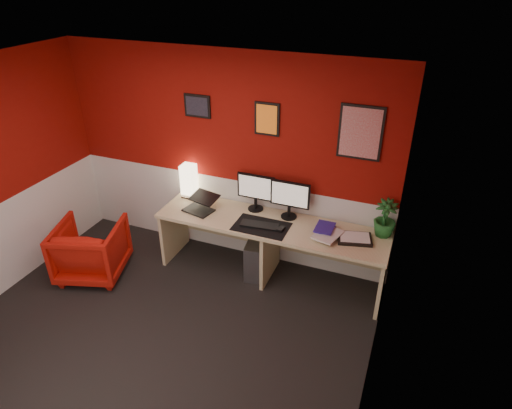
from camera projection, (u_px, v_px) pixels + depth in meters
The scene contains 24 objects.
ground at pixel (154, 343), 4.34m from camera, with size 4.00×3.50×0.01m, color black.
ceiling at pixel (114, 88), 3.12m from camera, with size 4.00×3.50×0.01m, color white.
wall_back at pixel (225, 159), 5.15m from camera, with size 4.00×0.01×2.50m, color maroon.
wall_right at pixel (379, 294), 3.09m from camera, with size 0.01×3.50×2.50m, color maroon.
wainscot_back at pixel (227, 215), 5.51m from camera, with size 4.00×0.01×1.00m, color silver.
wainscot_right at pixel (365, 368), 3.46m from camera, with size 0.01×3.50×1.00m, color silver.
desk at pixel (270, 250), 5.08m from camera, with size 2.60×0.65×0.73m, color tan.
shoji_lamp at pixel (189, 182), 5.35m from camera, with size 0.16×0.16×0.40m, color #FFE5B2.
laptop at pixel (198, 203), 5.08m from camera, with size 0.33×0.23×0.22m, color black.
monitor_left at pixel (256, 187), 5.03m from camera, with size 0.45×0.06×0.58m, color black.
monitor_right at pixel (290, 194), 4.87m from camera, with size 0.45×0.06×0.58m, color black.
desk_mat at pixel (261, 226), 4.83m from camera, with size 0.60×0.38×0.01m, color black.
keyboard at pixel (259, 225), 4.84m from camera, with size 0.42×0.14×0.02m, color black.
mouse at pixel (281, 229), 4.75m from camera, with size 0.06×0.10×0.03m, color black.
book_bottom at pixel (317, 232), 4.73m from camera, with size 0.20×0.27×0.03m, color navy.
book_middle at pixel (318, 231), 4.68m from camera, with size 0.23×0.32×0.02m, color silver.
book_top at pixel (316, 226), 4.73m from camera, with size 0.19×0.26×0.02m, color navy.
zen_tray at pixel (355, 239), 4.60m from camera, with size 0.35×0.25×0.03m, color black.
potted_plant at pixel (385, 218), 4.59m from camera, with size 0.23×0.23×0.41m, color #19591E.
pc_tower at pixel (256, 256), 5.21m from camera, with size 0.20×0.45×0.45m, color #99999E.
armchair at pixel (91, 249), 5.14m from camera, with size 0.72×0.74×0.67m, color red.
art_left at pixel (197, 106), 4.94m from camera, with size 0.32×0.02×0.26m, color black.
art_center at pixel (267, 119), 4.70m from camera, with size 0.28×0.02×0.36m, color orange.
art_right at pixel (360, 133), 4.39m from camera, with size 0.44×0.02×0.56m, color red.
Camera 1 is at (2.08, -2.54, 3.30)m, focal length 31.05 mm.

